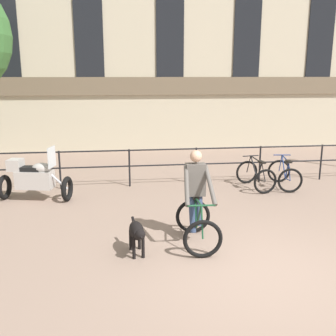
{
  "coord_description": "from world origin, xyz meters",
  "views": [
    {
      "loc": [
        -2.2,
        -5.41,
        3.03
      ],
      "look_at": [
        -1.11,
        2.86,
        1.05
      ],
      "focal_mm": 42.0,
      "sensor_mm": 36.0,
      "label": 1
    }
  ],
  "objects_px": {
    "dog": "(137,232)",
    "parked_bicycle_near_lamp": "(256,176)",
    "parked_motorcycle": "(34,178)",
    "cyclist_with_bike": "(197,202)",
    "parked_bicycle_mid_left": "(284,175)"
  },
  "relations": [
    {
      "from": "parked_bicycle_near_lamp",
      "to": "dog",
      "type": "bearing_deg",
      "value": 38.94
    },
    {
      "from": "parked_bicycle_near_lamp",
      "to": "parked_motorcycle",
      "type": "bearing_deg",
      "value": -5.2
    },
    {
      "from": "cyclist_with_bike",
      "to": "parked_bicycle_near_lamp",
      "type": "distance_m",
      "value": 4.01
    },
    {
      "from": "dog",
      "to": "parked_motorcycle",
      "type": "bearing_deg",
      "value": 117.94
    },
    {
      "from": "parked_motorcycle",
      "to": "parked_bicycle_near_lamp",
      "type": "relative_size",
      "value": 1.53
    },
    {
      "from": "dog",
      "to": "cyclist_with_bike",
      "type": "bearing_deg",
      "value": 14.44
    },
    {
      "from": "cyclist_with_bike",
      "to": "parked_bicycle_near_lamp",
      "type": "xyz_separation_m",
      "value": [
        2.31,
        3.25,
        -0.41
      ]
    },
    {
      "from": "cyclist_with_bike",
      "to": "parked_bicycle_mid_left",
      "type": "height_order",
      "value": "cyclist_with_bike"
    },
    {
      "from": "cyclist_with_bike",
      "to": "parked_bicycle_mid_left",
      "type": "bearing_deg",
      "value": 48.39
    },
    {
      "from": "cyclist_with_bike",
      "to": "dog",
      "type": "distance_m",
      "value": 1.25
    },
    {
      "from": "dog",
      "to": "parked_bicycle_near_lamp",
      "type": "relative_size",
      "value": 0.78
    },
    {
      "from": "cyclist_with_bike",
      "to": "parked_motorcycle",
      "type": "distance_m",
      "value": 4.55
    },
    {
      "from": "parked_bicycle_near_lamp",
      "to": "cyclist_with_bike",
      "type": "bearing_deg",
      "value": 46.5
    },
    {
      "from": "dog",
      "to": "parked_motorcycle",
      "type": "relative_size",
      "value": 0.51
    },
    {
      "from": "parked_motorcycle",
      "to": "dog",
      "type": "bearing_deg",
      "value": -132.78
    }
  ]
}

